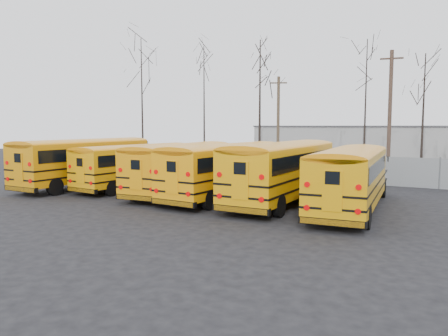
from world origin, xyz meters
The scene contains 16 objects.
ground centered at (0.00, 0.00, 0.00)m, with size 120.00×120.00×0.00m, color black.
fence centered at (0.00, 12.00, 1.00)m, with size 40.00×0.04×2.00m, color gray.
distant_building centered at (2.00, 32.00, 2.00)m, with size 22.00×8.00×4.00m, color #9F9E9A.
bus_a centered at (-8.84, 1.60, 1.93)m, with size 2.72×11.77×3.29m.
bus_b centered at (-5.40, 2.73, 1.72)m, with size 3.11×10.64×2.94m.
bus_c centered at (-1.53, 2.36, 1.81)m, with size 3.59×11.24×3.10m.
bus_d centered at (1.70, 2.15, 1.85)m, with size 3.22×11.43×3.17m.
bus_e centered at (5.02, 2.35, 1.94)m, with size 2.85×11.86×3.31m.
bus_f centered at (8.72, 1.65, 1.83)m, with size 3.59×11.33×3.12m.
utility_pole_left centered at (-1.48, 17.20, 4.35)m, with size 1.44×0.65×8.47m.
utility_pole_right centered at (7.65, 19.37, 5.31)m, with size 1.84×0.42×10.34m.
tree_0 centered at (-14.32, 13.86, 6.22)m, with size 0.26×0.26×12.44m, color black.
tree_1 centered at (-9.47, 17.47, 5.93)m, with size 0.26×0.26×11.85m, color black.
tree_2 centered at (-2.56, 15.61, 5.76)m, with size 0.26×0.26×11.52m, color black.
tree_3 centered at (6.08, 17.29, 5.52)m, with size 0.26×0.26×11.05m, color black.
tree_4 centered at (10.37, 17.50, 4.80)m, with size 0.26×0.26×9.60m, color black.
Camera 1 is at (13.63, -19.45, 4.12)m, focal length 35.00 mm.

